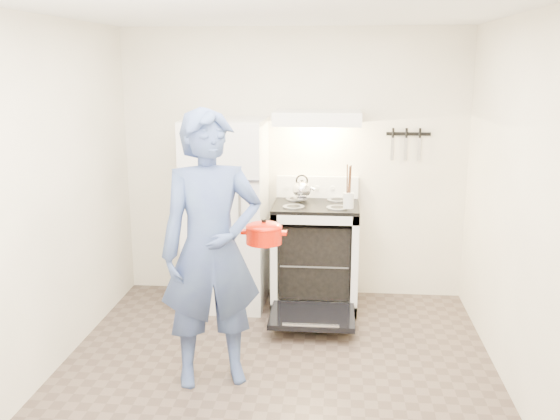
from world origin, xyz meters
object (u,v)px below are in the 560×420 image
object	(u,v)px
refrigerator	(226,213)
stove_body	(315,256)
person	(211,250)
dutch_oven	(264,235)
tea_kettle	(302,188)

from	to	relation	value
refrigerator	stove_body	size ratio (longest dim) A/B	1.85
person	dutch_oven	bearing A→B (deg)	19.05
stove_body	person	xyz separation A→B (m)	(-0.65, -1.48, 0.49)
stove_body	person	distance (m)	1.69
refrigerator	person	bearing A→B (deg)	-83.77
refrigerator	dutch_oven	distance (m)	1.30
tea_kettle	dutch_oven	world-z (taller)	tea_kettle
stove_body	tea_kettle	bearing A→B (deg)	153.20
tea_kettle	person	xyz separation A→B (m)	(-0.52, -1.54, -0.13)
stove_body	tea_kettle	xyz separation A→B (m)	(-0.13, 0.07, 0.61)
tea_kettle	dutch_oven	distance (m)	1.31
tea_kettle	stove_body	bearing A→B (deg)	-26.80
refrigerator	stove_body	distance (m)	0.90
person	tea_kettle	bearing A→B (deg)	52.42
refrigerator	dutch_oven	xyz separation A→B (m)	(0.48, -1.20, 0.14)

